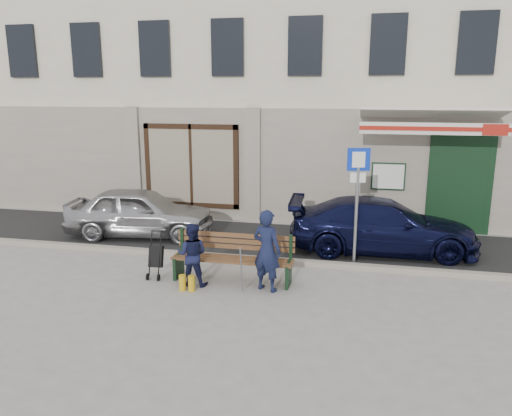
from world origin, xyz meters
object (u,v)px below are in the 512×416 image
(car_navy, at_px, (382,226))
(stroller, at_px, (156,257))
(car_silver, at_px, (140,212))
(woman, at_px, (192,254))
(man, at_px, (267,250))
(parking_sign, at_px, (357,189))
(bench, at_px, (230,258))

(car_navy, distance_m, stroller, 5.20)
(car_silver, distance_m, woman, 3.76)
(car_navy, xyz_separation_m, man, (-2.18, -2.82, 0.16))
(parking_sign, height_order, woman, parking_sign)
(car_navy, xyz_separation_m, bench, (-2.97, -2.50, -0.16))
(parking_sign, distance_m, bench, 3.01)
(car_silver, height_order, bench, car_silver)
(car_navy, distance_m, man, 3.57)
(bench, distance_m, woman, 0.77)
(car_silver, distance_m, bench, 3.97)
(bench, height_order, woman, woman)
(parking_sign, bearing_deg, bench, -163.17)
(car_navy, xyz_separation_m, parking_sign, (-0.60, -1.13, 1.06))
(bench, bearing_deg, parking_sign, 30.04)
(parking_sign, bearing_deg, car_silver, 154.96)
(man, bearing_deg, car_silver, -16.11)
(man, height_order, stroller, man)
(car_navy, height_order, bench, car_navy)
(woman, xyz_separation_m, stroller, (-0.85, 0.23, -0.20))
(man, xyz_separation_m, stroller, (-2.30, 0.18, -0.36))
(car_navy, bearing_deg, man, 139.08)
(man, xyz_separation_m, woman, (-1.45, -0.05, -0.17))
(car_silver, xyz_separation_m, woman, (2.42, -2.88, -0.02))
(car_navy, xyz_separation_m, woman, (-3.63, -2.87, -0.01))
(car_silver, bearing_deg, stroller, -156.62)
(car_navy, relative_size, stroller, 4.55)
(car_navy, relative_size, parking_sign, 1.69)
(man, distance_m, stroller, 2.34)
(parking_sign, distance_m, stroller, 4.35)
(stroller, bearing_deg, bench, 2.91)
(bench, bearing_deg, car_silver, 140.70)
(parking_sign, relative_size, man, 1.62)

